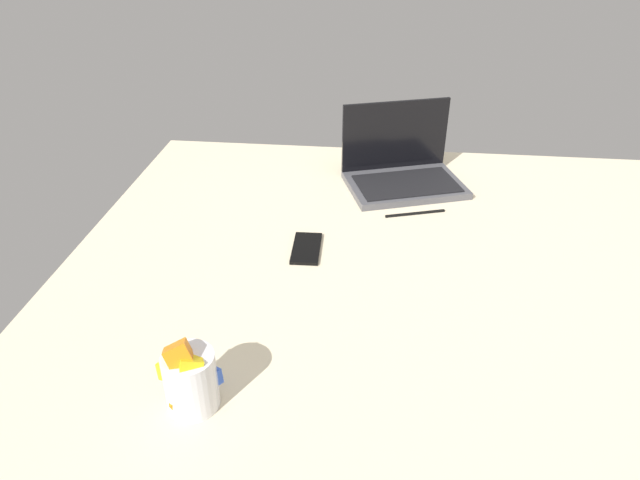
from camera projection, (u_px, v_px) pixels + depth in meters
The scene contains 5 objects.
bed_mattress at pixel (438, 296), 141.20cm from camera, with size 180.00×140.00×18.00cm, color beige.
laptop at pixel (402, 170), 172.06cm from camera, with size 38.66×32.42×23.00cm.
snack_cup at pixel (190, 378), 97.00cm from camera, with size 10.36×9.97×14.67cm.
cell_phone at pixel (306, 248), 142.42cm from camera, with size 6.80×14.00×0.80cm, color black.
charger_cable at pixel (415, 213), 157.80cm from camera, with size 17.00×0.60×0.60cm, color black.
Camera 1 is at (-16.35, -115.57, 94.67)cm, focal length 32.35 mm.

